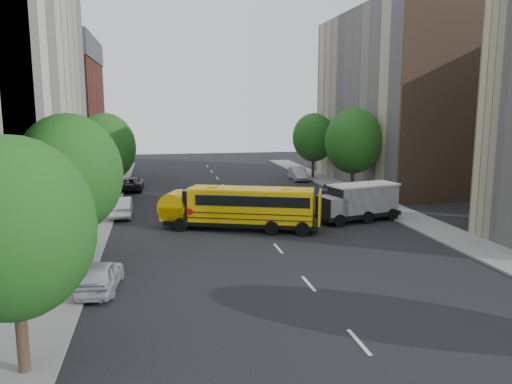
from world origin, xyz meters
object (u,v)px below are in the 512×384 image
object	(u,v)px
street_tree_2	(106,148)
parked_car_0	(100,276)
street_tree_4	(353,141)
parked_car_4	(335,191)
school_bus	(240,206)
street_tree_1	(69,174)
parked_car_1	(121,207)
safari_truck	(358,202)
street_tree_0	(13,229)
parked_car_2	(132,184)
street_tree_5	(314,137)
parked_car_5	(298,174)

from	to	relation	value
street_tree_2	parked_car_0	distance (m)	21.45
street_tree_2	street_tree_4	size ratio (longest dim) A/B	0.95
parked_car_4	parked_car_0	bearing A→B (deg)	-137.90
school_bus	parked_car_0	bearing A→B (deg)	-108.49
street_tree_1	parked_car_4	xyz separation A→B (m)	(19.80, 16.62, -4.24)
street_tree_4	school_bus	size ratio (longest dim) A/B	0.78
parked_car_0	parked_car_1	world-z (taller)	parked_car_1
safari_truck	parked_car_0	bearing A→B (deg)	-160.79
street_tree_1	school_bus	size ratio (longest dim) A/B	0.76
street_tree_0	parked_car_1	size ratio (longest dim) A/B	1.63
parked_car_4	street_tree_4	bearing A→B (deg)	27.22
school_bus	safari_truck	world-z (taller)	school_bus
school_bus	street_tree_4	bearing A→B (deg)	61.48
street_tree_4	parked_car_2	size ratio (longest dim) A/B	1.68
street_tree_5	parked_car_2	world-z (taller)	street_tree_5
parked_car_1	parked_car_4	size ratio (longest dim) A/B	1.10
parked_car_0	parked_car_4	size ratio (longest dim) A/B	0.99
street_tree_4	parked_car_4	bearing A→B (deg)	-147.85
parked_car_2	parked_car_4	world-z (taller)	parked_car_4
parked_car_2	street_tree_1	bearing A→B (deg)	87.66
parked_car_0	street_tree_1	bearing A→B (deg)	-57.55
school_bus	parked_car_5	distance (m)	23.80
street_tree_0	parked_car_1	xyz separation A→B (m)	(1.40, 22.82, -3.89)
parked_car_1	parked_car_5	bearing A→B (deg)	-140.22
street_tree_4	parked_car_0	world-z (taller)	street_tree_4
street_tree_1	parked_car_5	distance (m)	34.99
street_tree_1	parked_car_2	distance (m)	25.36
street_tree_5	school_bus	bearing A→B (deg)	-118.45
safari_truck	parked_car_1	bearing A→B (deg)	150.18
street_tree_2	safari_truck	distance (m)	21.25
street_tree_4	parked_car_5	distance (m)	11.61
street_tree_5	parked_car_1	xyz separation A→B (m)	(-20.60, -17.18, -3.95)
parked_car_1	parked_car_0	bearing A→B (deg)	89.72
street_tree_1	street_tree_2	xyz separation A→B (m)	(0.00, 18.00, -0.12)
street_tree_2	parked_car_1	world-z (taller)	street_tree_2
parked_car_1	parked_car_5	xyz separation A→B (m)	(18.40, 15.72, -0.01)
street_tree_2	parked_car_5	xyz separation A→B (m)	(19.80, 10.54, -4.09)
street_tree_2	street_tree_4	world-z (taller)	street_tree_4
street_tree_5	parked_car_0	distance (m)	39.04
safari_truck	parked_car_1	xyz separation A→B (m)	(-16.99, 4.92, -0.68)
school_bus	parked_car_0	xyz separation A→B (m)	(-8.05, -10.07, -0.92)
street_tree_4	parked_car_2	xyz separation A→B (m)	(-20.37, 6.95, -4.41)
street_tree_2	parked_car_2	world-z (taller)	street_tree_2
street_tree_5	parked_car_4	bearing A→B (deg)	-99.34
street_tree_1	street_tree_4	distance (m)	28.43
street_tree_1	street_tree_5	distance (m)	37.20
street_tree_2	parked_car_5	world-z (taller)	street_tree_2
parked_car_1	parked_car_2	distance (m)	12.13
parked_car_2	street_tree_2	bearing A→B (deg)	78.20
parked_car_2	parked_car_5	distance (m)	18.52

